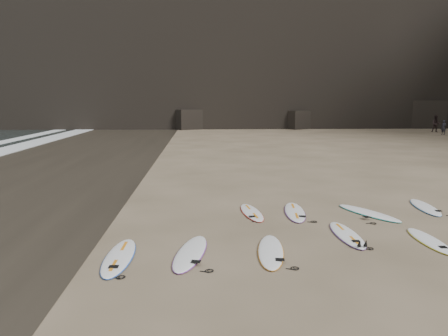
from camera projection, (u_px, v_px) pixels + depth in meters
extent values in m
plane|color=#897559|center=(363.00, 239.00, 11.61)|extent=(240.00, 240.00, 0.00)
cube|color=#383026|center=(18.00, 178.00, 20.74)|extent=(12.00, 200.00, 0.01)
cube|color=black|center=(295.00, 120.00, 56.27)|extent=(4.23, 4.46, 2.33)
cube|color=black|center=(419.00, 114.00, 58.11)|extent=(5.95, 5.19, 3.59)
cube|color=black|center=(186.00, 119.00, 55.47)|extent=(4.49, 4.76, 2.49)
ellipsoid|color=white|center=(191.00, 252.00, 10.50)|extent=(1.09, 2.67, 0.09)
ellipsoid|color=white|center=(271.00, 251.00, 10.61)|extent=(0.95, 2.56, 0.09)
ellipsoid|color=white|center=(347.00, 234.00, 11.91)|extent=(0.62, 2.46, 0.09)
ellipsoid|color=white|center=(429.00, 240.00, 11.41)|extent=(0.59, 2.25, 0.08)
ellipsoid|color=white|center=(252.00, 212.00, 14.27)|extent=(0.79, 2.36, 0.08)
ellipsoid|color=white|center=(295.00, 212.00, 14.32)|extent=(0.92, 2.63, 0.09)
ellipsoid|color=white|center=(368.00, 213.00, 14.19)|extent=(1.66, 2.59, 0.09)
ellipsoid|color=white|center=(425.00, 207.00, 14.96)|extent=(0.93, 2.50, 0.09)
ellipsoid|color=white|center=(119.00, 256.00, 10.21)|extent=(0.67, 2.61, 0.09)
imported|color=black|center=(444.00, 127.00, 46.60)|extent=(0.57, 0.67, 1.56)
imported|color=black|center=(436.00, 124.00, 50.14)|extent=(1.14, 1.04, 1.92)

